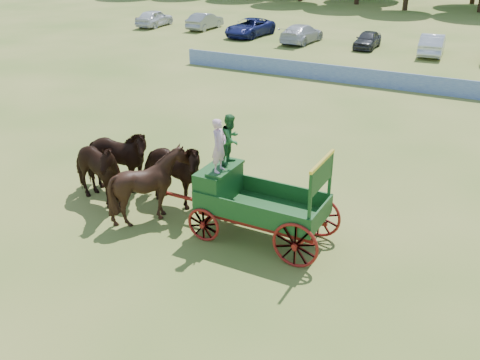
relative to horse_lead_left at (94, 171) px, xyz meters
name	(u,v)px	position (x,y,z in m)	size (l,w,h in m)	color
ground	(250,215)	(5.11, 1.72, -1.23)	(160.00, 160.00, 0.00)	olive
horse_lead_left	(94,171)	(0.00, 0.00, 0.00)	(1.32, 2.90, 2.45)	black
horse_lead_right	(115,160)	(0.00, 1.10, 0.00)	(1.32, 2.90, 2.45)	black
horse_wheel_left	(151,185)	(2.40, 0.00, 0.00)	(1.98, 2.23, 2.46)	black
horse_wheel_right	(171,173)	(2.40, 1.10, 0.00)	(1.32, 2.90, 2.45)	black
farm_dray	(240,185)	(5.35, 0.57, 0.43)	(6.00, 2.00, 3.78)	maroon
sponsor_banner	(369,78)	(4.11, 19.72, -0.70)	(26.00, 0.08, 1.05)	#1C3B9B
parked_cars	(438,44)	(6.16, 31.46, -0.45)	(54.25, 7.58, 1.65)	silver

